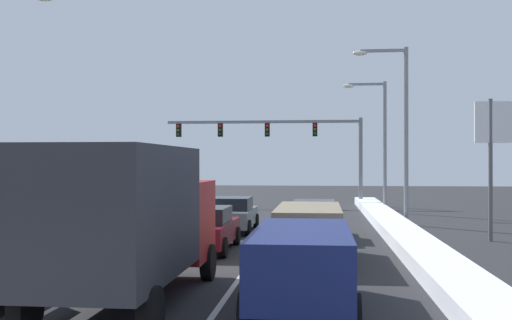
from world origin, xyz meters
TOP-DOWN VIEW (x-y plane):
  - ground_plane at (0.00, 15.33)m, footprint 120.00×120.00m
  - lane_stripe_between_right_lane_and_center_lane at (1.70, 19.17)m, footprint 0.14×42.16m
  - lane_stripe_between_center_lane_and_left_lane at (-1.70, 19.17)m, footprint 0.14×42.16m
  - snow_bank_right_shoulder at (7.00, 19.17)m, footprint 1.43×42.16m
  - snow_bank_left_shoulder at (-7.00, 19.17)m, footprint 1.22×42.16m
  - suv_navy_right_lane_nearest at (3.45, 7.09)m, footprint 2.16×4.90m
  - suv_tan_right_lane_second at (3.45, 13.58)m, footprint 2.16×4.90m
  - sedan_green_right_lane_third at (3.55, 19.37)m, footprint 2.00×4.50m
  - box_truck_center_lane_nearest at (-0.20, 7.17)m, footprint 2.53×7.20m
  - sedan_maroon_center_lane_second at (-0.15, 15.33)m, footprint 2.00×4.50m
  - sedan_gray_center_lane_third at (-0.07, 21.29)m, footprint 2.00×4.50m
  - suv_silver_left_lane_second at (-3.64, 13.56)m, footprint 2.16×4.90m
  - sedan_black_left_lane_third at (-3.63, 19.97)m, footprint 2.00×4.50m
  - traffic_light_gantry at (1.31, 38.32)m, footprint 14.00×0.47m
  - street_lamp_right_near at (7.59, 24.91)m, footprint 2.66×0.36m
  - street_lamp_right_mid at (7.33, 32.58)m, footprint 2.66×0.36m

SIDE VIEW (x-z plane):
  - ground_plane at x=0.00m, z-range 0.00..0.00m
  - lane_stripe_between_right_lane_and_center_lane at x=1.70m, z-range 0.00..0.01m
  - lane_stripe_between_center_lane_and_left_lane at x=-1.70m, z-range 0.00..0.01m
  - snow_bank_right_shoulder at x=7.00m, z-range 0.00..0.48m
  - snow_bank_left_shoulder at x=-7.00m, z-range 0.00..0.63m
  - sedan_green_right_lane_third at x=3.55m, z-range 0.01..1.52m
  - sedan_maroon_center_lane_second at x=-0.15m, z-range 0.01..1.52m
  - sedan_gray_center_lane_third at x=-0.07m, z-range 0.01..1.52m
  - sedan_black_left_lane_third at x=-3.63m, z-range 0.01..1.52m
  - suv_navy_right_lane_nearest at x=3.45m, z-range 0.18..1.85m
  - suv_tan_right_lane_second at x=3.45m, z-range 0.18..1.85m
  - suv_silver_left_lane_second at x=-3.64m, z-range 0.18..1.85m
  - box_truck_center_lane_nearest at x=-0.20m, z-range 0.22..3.58m
  - street_lamp_right_mid at x=7.33m, z-range 0.80..8.78m
  - traffic_light_gantry at x=1.31m, z-range 1.79..7.99m
  - street_lamp_right_near at x=7.59m, z-range 0.82..9.46m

